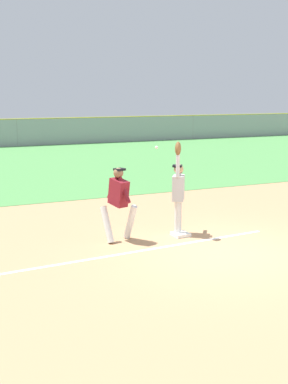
% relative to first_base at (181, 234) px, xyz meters
% --- Properties ---
extents(ground_plane, '(76.95, 76.95, 0.00)m').
position_rel_first_base_xyz_m(ground_plane, '(0.25, -1.52, -0.04)').
color(ground_plane, tan).
extents(outfield_grass, '(51.73, 17.71, 0.01)m').
position_rel_first_base_xyz_m(outfield_grass, '(0.25, 13.84, -0.04)').
color(outfield_grass, '#4C8C47').
rests_on(outfield_grass, ground_plane).
extents(chalk_foul_line, '(11.97, 1.04, 0.01)m').
position_rel_first_base_xyz_m(chalk_foul_line, '(-4.00, -0.90, -0.04)').
color(chalk_foul_line, white).
rests_on(chalk_foul_line, ground_plane).
extents(first_base, '(0.40, 0.40, 0.08)m').
position_rel_first_base_xyz_m(first_base, '(0.00, 0.00, 0.00)').
color(first_base, white).
rests_on(first_base, ground_plane).
extents(fielder, '(0.59, 0.81, 2.28)m').
position_rel_first_base_xyz_m(fielder, '(0.00, 0.15, 1.08)').
color(fielder, silver).
rests_on(fielder, ground_plane).
extents(runner, '(0.85, 0.83, 1.72)m').
position_rel_first_base_xyz_m(runner, '(-1.50, 0.22, 0.96)').
color(runner, white).
rests_on(runner, ground_plane).
extents(baseball, '(0.07, 0.07, 0.07)m').
position_rel_first_base_xyz_m(baseball, '(-0.43, 0.46, 2.08)').
color(baseball, white).
extents(outfield_fence, '(51.81, 0.08, 1.79)m').
position_rel_first_base_xyz_m(outfield_fence, '(0.25, 22.69, 0.86)').
color(outfield_fence, '#93999E').
rests_on(outfield_fence, ground_plane).
extents(parked_car_silver, '(4.57, 2.46, 1.25)m').
position_rel_first_base_xyz_m(parked_car_silver, '(3.82, 26.98, 0.63)').
color(parked_car_silver, '#B7B7BC').
rests_on(parked_car_silver, ground_plane).
extents(parked_car_tan, '(4.44, 2.20, 1.25)m').
position_rel_first_base_xyz_m(parked_car_tan, '(9.46, 27.00, 0.63)').
color(parked_car_tan, tan).
rests_on(parked_car_tan, ground_plane).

